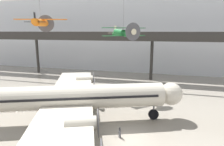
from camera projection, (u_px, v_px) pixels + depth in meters
The scene contains 7 objects.
ground_plane at pixel (129, 138), 21.05m from camera, with size 260.00×260.00×0.00m, color gray.
hangar_back_wall at pixel (155, 28), 52.15m from camera, with size 140.00×3.00×23.52m.
mezzanine_walkway at pixel (152, 40), 43.89m from camera, with size 110.00×3.20×10.96m.
airliner_silver_main at pixel (60, 98), 23.71m from camera, with size 29.18×34.23×8.91m.
suspended_plane_orange_highwing at pixel (41, 22), 29.36m from camera, with size 7.51×6.41×7.35m.
suspended_plane_green_biplane at pixel (123, 33), 34.41m from camera, with size 6.81×6.76×8.63m.
info_sign_pedestal at pixel (120, 133), 21.17m from camera, with size 0.42×0.70×1.24m.
Camera 1 is at (3.40, -18.95, 11.11)m, focal length 32.00 mm.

